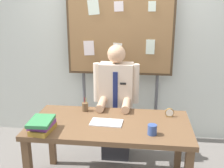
{
  "coord_description": "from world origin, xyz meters",
  "views": [
    {
      "loc": [
        0.32,
        -2.51,
        1.91
      ],
      "look_at": [
        0.0,
        0.19,
        1.1
      ],
      "focal_mm": 43.76,
      "sensor_mm": 36.0,
      "label": 1
    }
  ],
  "objects_px": {
    "open_notebook": "(106,123)",
    "desk_clock": "(169,113)",
    "bulletin_board": "(120,29)",
    "book_stack": "(42,125)",
    "desk": "(110,130)",
    "coffee_mug": "(152,130)",
    "person": "(116,107)",
    "pen_holder": "(85,107)"
  },
  "relations": [
    {
      "from": "person",
      "to": "desk_clock",
      "type": "distance_m",
      "value": 0.74
    },
    {
      "from": "book_stack",
      "to": "open_notebook",
      "type": "xyz_separation_m",
      "value": [
        0.58,
        0.25,
        -0.06
      ]
    },
    {
      "from": "bulletin_board",
      "to": "coffee_mug",
      "type": "distance_m",
      "value": 1.57
    },
    {
      "from": "desk",
      "to": "book_stack",
      "type": "relative_size",
      "value": 5.53
    },
    {
      "from": "open_notebook",
      "to": "desk_clock",
      "type": "xyz_separation_m",
      "value": [
        0.64,
        0.24,
        0.04
      ]
    },
    {
      "from": "book_stack",
      "to": "coffee_mug",
      "type": "bearing_deg",
      "value": 3.07
    },
    {
      "from": "person",
      "to": "coffee_mug",
      "type": "relative_size",
      "value": 15.08
    },
    {
      "from": "desk_clock",
      "to": "coffee_mug",
      "type": "relative_size",
      "value": 0.98
    },
    {
      "from": "desk",
      "to": "desk_clock",
      "type": "xyz_separation_m",
      "value": [
        0.61,
        0.22,
        0.13
      ]
    },
    {
      "from": "desk",
      "to": "person",
      "type": "distance_m",
      "value": 0.62
    },
    {
      "from": "bulletin_board",
      "to": "open_notebook",
      "type": "height_order",
      "value": "bulletin_board"
    },
    {
      "from": "desk",
      "to": "pen_holder",
      "type": "distance_m",
      "value": 0.44
    },
    {
      "from": "bulletin_board",
      "to": "pen_holder",
      "type": "xyz_separation_m",
      "value": [
        -0.31,
        -0.81,
        -0.78
      ]
    },
    {
      "from": "open_notebook",
      "to": "coffee_mug",
      "type": "distance_m",
      "value": 0.49
    },
    {
      "from": "person",
      "to": "bulletin_board",
      "type": "relative_size",
      "value": 0.65
    },
    {
      "from": "desk",
      "to": "open_notebook",
      "type": "distance_m",
      "value": 0.1
    },
    {
      "from": "coffee_mug",
      "to": "bulletin_board",
      "type": "bearing_deg",
      "value": 107.97
    },
    {
      "from": "desk_clock",
      "to": "desk",
      "type": "bearing_deg",
      "value": -160.01
    },
    {
      "from": "desk_clock",
      "to": "bulletin_board",
      "type": "bearing_deg",
      "value": 125.46
    },
    {
      "from": "coffee_mug",
      "to": "book_stack",
      "type": "bearing_deg",
      "value": -176.93
    },
    {
      "from": "bulletin_board",
      "to": "book_stack",
      "type": "xyz_separation_m",
      "value": [
        -0.61,
        -1.35,
        -0.77
      ]
    },
    {
      "from": "person",
      "to": "book_stack",
      "type": "relative_size",
      "value": 4.94
    },
    {
      "from": "bulletin_board",
      "to": "pen_holder",
      "type": "relative_size",
      "value": 13.95
    },
    {
      "from": "desk_clock",
      "to": "pen_holder",
      "type": "relative_size",
      "value": 0.58
    },
    {
      "from": "open_notebook",
      "to": "coffee_mug",
      "type": "height_order",
      "value": "coffee_mug"
    },
    {
      "from": "desk",
      "to": "book_stack",
      "type": "height_order",
      "value": "book_stack"
    },
    {
      "from": "person",
      "to": "pen_holder",
      "type": "xyz_separation_m",
      "value": [
        -0.31,
        -0.35,
        0.12
      ]
    },
    {
      "from": "bulletin_board",
      "to": "open_notebook",
      "type": "distance_m",
      "value": 1.37
    },
    {
      "from": "bulletin_board",
      "to": "person",
      "type": "bearing_deg",
      "value": -89.98
    },
    {
      "from": "coffee_mug",
      "to": "desk_clock",
      "type": "bearing_deg",
      "value": 66.3
    },
    {
      "from": "desk_clock",
      "to": "person",
      "type": "bearing_deg",
      "value": 146.91
    },
    {
      "from": "desk",
      "to": "desk_clock",
      "type": "relative_size",
      "value": 17.29
    },
    {
      "from": "desk_clock",
      "to": "pen_holder",
      "type": "xyz_separation_m",
      "value": [
        -0.92,
        0.05,
        0.01
      ]
    },
    {
      "from": "pen_holder",
      "to": "person",
      "type": "bearing_deg",
      "value": 48.1
    },
    {
      "from": "book_stack",
      "to": "desk_clock",
      "type": "bearing_deg",
      "value": 21.93
    },
    {
      "from": "pen_holder",
      "to": "desk_clock",
      "type": "bearing_deg",
      "value": -3.13
    },
    {
      "from": "bulletin_board",
      "to": "desk_clock",
      "type": "bearing_deg",
      "value": -54.54
    },
    {
      "from": "bulletin_board",
      "to": "desk_clock",
      "type": "distance_m",
      "value": 1.31
    },
    {
      "from": "book_stack",
      "to": "bulletin_board",
      "type": "bearing_deg",
      "value": 65.74
    },
    {
      "from": "person",
      "to": "coffee_mug",
      "type": "xyz_separation_m",
      "value": [
        0.42,
        -0.83,
        0.12
      ]
    },
    {
      "from": "person",
      "to": "open_notebook",
      "type": "relative_size",
      "value": 4.53
    },
    {
      "from": "desk",
      "to": "open_notebook",
      "type": "height_order",
      "value": "open_notebook"
    }
  ]
}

